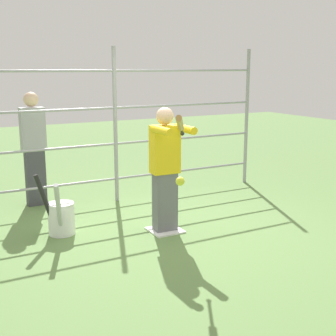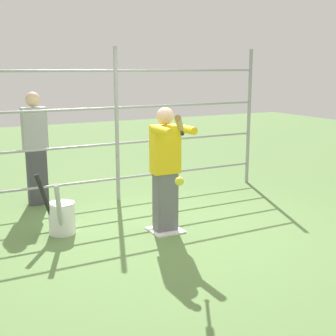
{
  "view_description": "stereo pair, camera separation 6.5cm",
  "coord_description": "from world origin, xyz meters",
  "views": [
    {
      "loc": [
        2.71,
        5.04,
        2.07
      ],
      "look_at": [
        0.16,
        0.37,
        0.92
      ],
      "focal_mm": 50.0,
      "sensor_mm": 36.0,
      "label": 1
    },
    {
      "loc": [
        2.66,
        5.07,
        2.07
      ],
      "look_at": [
        0.16,
        0.37,
        0.92
      ],
      "focal_mm": 50.0,
      "sensor_mm": 36.0,
      "label": 2
    }
  ],
  "objects": [
    {
      "name": "ground_plane",
      "position": [
        0.0,
        0.0,
        0.0
      ],
      "size": [
        24.0,
        24.0,
        0.0
      ],
      "primitive_type": "plane",
      "color": "#608447"
    },
    {
      "name": "baseball_bat_swinging",
      "position": [
        0.27,
        0.85,
        1.48
      ],
      "size": [
        0.5,
        0.74,
        0.32
      ],
      "color": "black"
    },
    {
      "name": "bat_bucket",
      "position": [
        1.21,
        -0.52,
        0.23
      ],
      "size": [
        0.49,
        0.64,
        0.81
      ],
      "color": "white",
      "rests_on": "ground"
    },
    {
      "name": "batter",
      "position": [
        0.0,
        0.02,
        0.86
      ],
      "size": [
        0.41,
        0.54,
        1.59
      ],
      "color": "slate",
      "rests_on": "ground"
    },
    {
      "name": "bystander_behind_fence",
      "position": [
        1.16,
        -1.99,
        0.89
      ],
      "size": [
        0.35,
        0.22,
        1.71
      ],
      "color": "#3F3F47",
      "rests_on": "ground"
    },
    {
      "name": "softball_in_flight",
      "position": [
        0.32,
        0.92,
        0.9
      ],
      "size": [
        0.1,
        0.1,
        0.1
      ],
      "color": "yellow"
    },
    {
      "name": "home_plate",
      "position": [
        0.0,
        0.0,
        0.01
      ],
      "size": [
        0.4,
        0.4,
        0.02
      ],
      "color": "white",
      "rests_on": "ground"
    },
    {
      "name": "fence_backstop",
      "position": [
        0.0,
        -1.6,
        1.19
      ],
      "size": [
        5.1,
        0.06,
        2.37
      ],
      "color": "#939399",
      "rests_on": "ground"
    }
  ]
}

